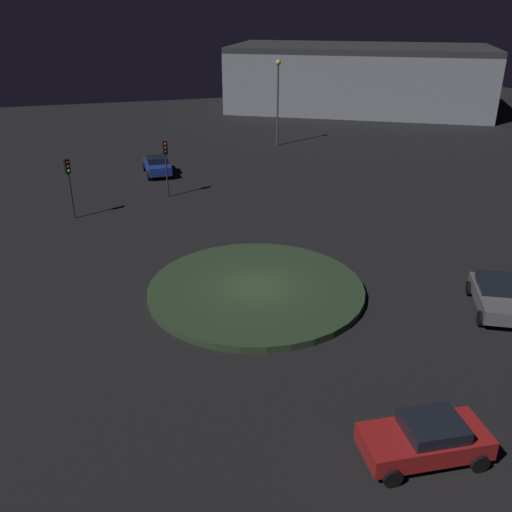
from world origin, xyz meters
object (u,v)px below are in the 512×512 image
Objects in this scene: traffic_light_northwest at (69,177)px; streetlamp_north at (278,91)px; car_blue at (157,165)px; store_building at (358,78)px; traffic_light_north at (166,158)px; car_grey at (496,296)px; car_red at (426,439)px.

traffic_light_northwest is 0.49× the size of streetlamp_north.
car_blue is 0.11× the size of store_building.
traffic_light_north is at bearing -133.71° from streetlamp_north.
car_grey is at bearing 13.00° from traffic_light_northwest.
car_red is 1.02× the size of traffic_light_northwest.
car_red is 0.11× the size of store_building.
store_building is (24.52, 57.17, 3.28)m from car_red.
car_grey reaches higher than car_red.
traffic_light_north is (0.09, -5.99, 2.14)m from car_blue.
traffic_light_north is at bearing -0.77° from car_blue.
car_blue is 33.85m from car_red.
streetlamp_north is at bearing 117.80° from car_blue.
store_building is (28.93, 23.61, 3.22)m from car_blue.
store_building reaches higher than traffic_light_northwest.
traffic_light_north reaches higher than car_grey.
car_blue reaches higher than car_red.
traffic_light_northwest is at bearing 70.77° from store_building.
car_blue is at bearing 172.91° from traffic_light_north.
store_building is (16.33, 16.51, -1.20)m from streetlamp_north.
store_building is at bearing 45.32° from streetlamp_north.
streetlamp_north is (8.20, 40.66, 4.47)m from car_red.
traffic_light_northwest is at bearing -38.09° from car_blue.
car_blue is 37.48m from store_building.
car_red is at bearing -101.39° from streetlamp_north.
car_red is 41.72m from streetlamp_north.
streetlamp_north reaches higher than traffic_light_northwest.
car_red is 0.98× the size of traffic_light_north.
car_blue is 29.19m from car_grey.
streetlamp_north is at bearing 128.35° from traffic_light_north.
car_grey is at bearing 100.06° from store_building.
car_red is at bearing 5.86° from car_blue.
traffic_light_northwest is (-18.84, 17.71, 2.06)m from car_grey.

